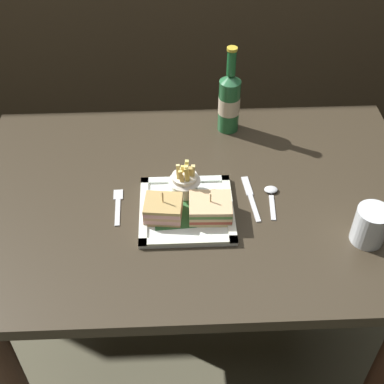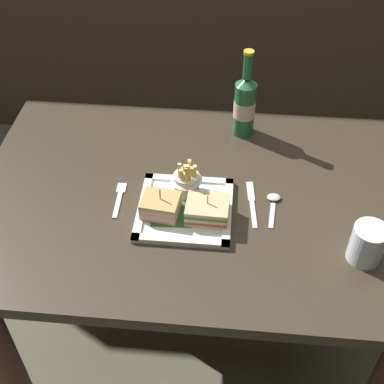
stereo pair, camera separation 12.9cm
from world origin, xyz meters
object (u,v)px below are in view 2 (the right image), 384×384
Objects in this scene: fork at (119,197)px; knife at (252,202)px; fries_cup at (186,181)px; sandwich_half_left at (161,206)px; sandwich_half_right at (207,210)px; water_glass at (367,246)px; beer_bottle at (245,104)px; spoon at (273,202)px; square_plate at (185,210)px; dining_table at (198,239)px.

fork is 0.34m from knife.
fries_cup reaches higher than fork.
sandwich_half_left reaches higher than sandwich_half_right.
sandwich_half_right is 0.37m from water_glass.
sandwich_half_right is 0.40× the size of beer_bottle.
knife is (0.03, -0.29, -0.10)m from beer_bottle.
spoon is at bearing 23.86° from sandwich_half_right.
beer_bottle reaches higher than square_plate.
square_plate is at bearing -87.64° from fries_cup.
dining_table is at bearing 175.13° from knife.
sandwich_half_left reaches higher than square_plate.
spoon is at bearing 141.85° from water_glass.
dining_table is 12.38× the size of water_glass.
fork is 1.07× the size of spoon.
sandwich_half_right is at bearing 0.00° from sandwich_half_left.
beer_bottle is at bearing 96.09° from knife.
fries_cup is at bearing -171.55° from dining_table.
sandwich_half_left is 0.29m from spoon.
fries_cup is at bearing 54.28° from sandwich_half_left.
square_plate is 0.88× the size of beer_bottle.
beer_bottle is 2.79× the size of water_glass.
spoon is (0.05, 0.00, 0.00)m from knife.
sandwich_half_right is 0.88× the size of spoon.
sandwich_half_left is 0.24m from knife.
knife is (0.17, -0.01, -0.05)m from fries_cup.
beer_bottle is (0.19, 0.36, 0.06)m from sandwich_half_left.
beer_bottle is (0.08, 0.36, 0.06)m from sandwich_half_right.
square_plate is at bearing 20.21° from sandwich_half_left.
dining_table is at bearing 8.45° from fries_cup.
fork is at bearing 155.30° from sandwich_half_left.
fries_cup reaches higher than sandwich_half_left.
dining_table is at bearing 108.75° from sandwich_half_right.
fork is at bearing -177.27° from spoon.
knife is at bearing -83.91° from beer_bottle.
square_plate is 0.18m from fork.
dining_table is 11.15× the size of fries_cup.
spoon is at bearing -2.59° from dining_table.
sandwich_half_right reaches higher than square_plate.
sandwich_half_left is at bearing -24.70° from fork.
beer_bottle reaches higher than dining_table.
beer_bottle is 1.58× the size of knife.
fork is at bearing 166.93° from sandwich_half_right.
sandwich_half_right reaches higher than knife.
beer_bottle is 2.06× the size of fork.
sandwich_half_left is 0.42m from beer_bottle.
dining_table is at bearing 156.94° from water_glass.
sandwich_half_right is at bearing -13.07° from fork.
sandwich_half_left is at bearing -180.00° from sandwich_half_right.
water_glass is (0.36, -0.09, 0.01)m from sandwich_half_right.
beer_bottle reaches higher than spoon.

